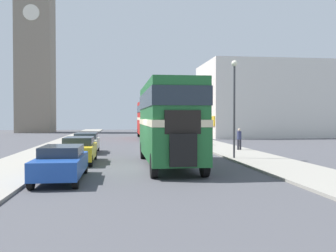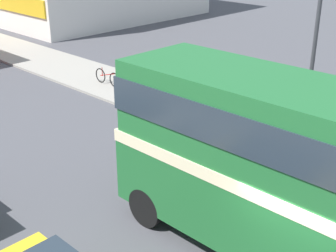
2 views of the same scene
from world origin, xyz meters
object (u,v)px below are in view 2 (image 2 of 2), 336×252
(double_decker_bus, at_px, (309,172))
(pedestrian_walking, at_px, (210,86))
(bicycle_on_pavement, at_px, (107,77))
(street_lamp, at_px, (314,47))

(double_decker_bus, xyz_separation_m, pedestrian_walking, (6.43, 7.78, -1.50))
(bicycle_on_pavement, bearing_deg, double_decker_bus, -112.12)
(pedestrian_walking, relative_size, bicycle_on_pavement, 0.91)
(double_decker_bus, relative_size, street_lamp, 1.62)
(bicycle_on_pavement, distance_m, street_lamp, 11.43)
(double_decker_bus, height_order, bicycle_on_pavement, double_decker_bus)
(double_decker_bus, relative_size, pedestrian_walking, 5.91)
(pedestrian_walking, relative_size, street_lamp, 0.27)
(street_lamp, bearing_deg, pedestrian_walking, 68.84)
(double_decker_bus, distance_m, bicycle_on_pavement, 14.38)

